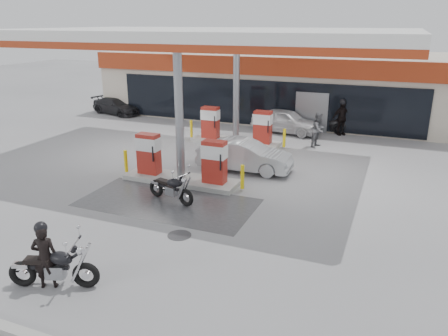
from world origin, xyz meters
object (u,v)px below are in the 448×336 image
at_px(biker_main, 45,257).
at_px(attendant, 319,130).
at_px(sedan_white, 286,121).
at_px(hatchback_silver, 245,156).
at_px(parked_motorcycle, 171,189).
at_px(parked_car_left, 117,106).
at_px(pump_island_far, 236,130).
at_px(parked_car_right, 361,122).
at_px(biker_walking, 342,118).
at_px(main_motorcycle, 55,268).
at_px(pump_island_near, 181,164).

xyz_separation_m(biker_main, attendant, (3.59, 14.43, 0.07)).
bearing_deg(sedan_white, hatchback_silver, -169.46).
relative_size(parked_motorcycle, parked_car_left, 0.53).
xyz_separation_m(biker_main, hatchback_silver, (1.45, 9.63, -0.14)).
bearing_deg(parked_car_left, pump_island_far, -97.08).
xyz_separation_m(parked_car_left, parked_car_right, (15.63, 1.02, -0.01)).
height_order(attendant, biker_walking, biker_walking).
distance_m(parked_motorcycle, hatchback_silver, 4.23).
distance_m(main_motorcycle, sedan_white, 16.61).
relative_size(sedan_white, biker_walking, 2.09).
bearing_deg(biker_walking, pump_island_far, -179.50).
relative_size(parked_car_right, biker_walking, 2.07).
bearing_deg(hatchback_silver, biker_walking, -22.66).
bearing_deg(parked_motorcycle, biker_main, -77.00).
height_order(pump_island_far, attendant, pump_island_far).
bearing_deg(pump_island_near, biker_main, -87.21).
relative_size(pump_island_near, parked_motorcycle, 2.59).
height_order(main_motorcycle, attendant, attendant).
xyz_separation_m(pump_island_far, hatchback_silver, (1.81, -3.80, -0.07)).
height_order(pump_island_near, sedan_white, pump_island_near).
bearing_deg(sedan_white, parked_car_left, 96.22).
distance_m(main_motorcycle, attendant, 14.77).
relative_size(main_motorcycle, biker_walking, 1.12).
relative_size(main_motorcycle, parked_car_left, 0.56).
bearing_deg(pump_island_far, attendant, 14.20).
bearing_deg(hatchback_silver, biker_main, 169.41).
bearing_deg(parked_car_left, main_motorcycle, -134.00).
xyz_separation_m(pump_island_far, biker_main, (0.36, -13.43, 0.08)).
xyz_separation_m(pump_island_far, biker_walking, (4.67, 3.80, 0.22)).
relative_size(pump_island_near, biker_main, 3.27).
relative_size(pump_island_far, hatchback_silver, 1.32).
relative_size(pump_island_near, sedan_white, 1.33).
bearing_deg(pump_island_near, parked_car_left, 135.00).
bearing_deg(pump_island_far, parked_car_right, 41.75).
relative_size(main_motorcycle, parked_car_right, 0.54).
distance_m(attendant, parked_car_right, 4.37).
height_order(biker_main, sedan_white, biker_main).
xyz_separation_m(pump_island_near, sedan_white, (1.76, 9.20, -0.05)).
distance_m(pump_island_far, main_motorcycle, 13.38).
xyz_separation_m(main_motorcycle, attendant, (3.41, 14.36, 0.37)).
relative_size(attendant, biker_walking, 0.92).
distance_m(biker_main, parked_car_left, 20.28).
bearing_deg(main_motorcycle, attendant, 56.73).
height_order(pump_island_near, pump_island_far, same).
height_order(sedan_white, hatchback_silver, sedan_white).
bearing_deg(attendant, parked_car_left, 95.10).
bearing_deg(biker_walking, sedan_white, 152.99).
xyz_separation_m(parked_motorcycle, parked_car_right, (5.04, 12.86, 0.07)).
distance_m(biker_main, sedan_white, 16.69).
height_order(sedan_white, parked_car_left, sedan_white).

